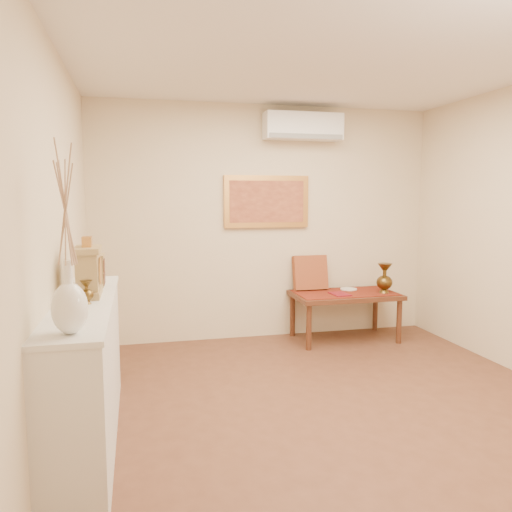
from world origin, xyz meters
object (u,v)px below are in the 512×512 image
object	(u,v)px
white_vase	(67,240)
wooden_chest	(94,270)
brass_urn_tall	(385,275)
mantel_clock	(89,271)
low_table	(345,298)
display_ledge	(87,372)

from	to	relation	value
white_vase	wooden_chest	world-z (taller)	white_vase
white_vase	brass_urn_tall	size ratio (longest dim) A/B	2.25
mantel_clock	wooden_chest	world-z (taller)	mantel_clock
mantel_clock	brass_urn_tall	bearing A→B (deg)	27.68
brass_urn_tall	low_table	world-z (taller)	brass_urn_tall
white_vase	wooden_chest	xyz separation A→B (m)	(0.01, 1.35, -0.34)
mantel_clock	low_table	bearing A→B (deg)	33.27
brass_urn_tall	wooden_chest	size ratio (longest dim) A/B	1.70
white_vase	brass_urn_tall	bearing A→B (deg)	39.97
brass_urn_tall	wooden_chest	bearing A→B (deg)	-158.11
white_vase	display_ledge	distance (m)	1.27
low_table	wooden_chest	bearing A→B (deg)	-152.82
display_ledge	wooden_chest	xyz separation A→B (m)	(0.03, 0.52, 0.61)
mantel_clock	low_table	distance (m)	3.24
brass_urn_tall	wooden_chest	xyz separation A→B (m)	(-3.08, -1.24, 0.34)
brass_urn_tall	white_vase	bearing A→B (deg)	-140.03
brass_urn_tall	low_table	size ratio (longest dim) A/B	0.35
display_ledge	low_table	bearing A→B (deg)	35.10
white_vase	display_ledge	bearing A→B (deg)	91.14
low_table	mantel_clock	bearing A→B (deg)	-146.73
brass_urn_tall	mantel_clock	distance (m)	3.50
low_table	brass_urn_tall	bearing A→B (deg)	-15.85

